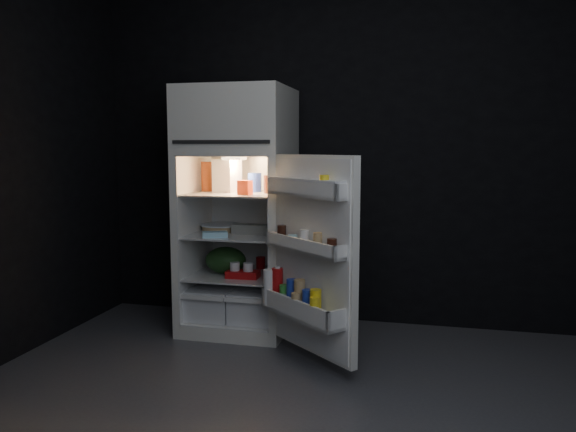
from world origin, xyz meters
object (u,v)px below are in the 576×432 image
(fridge_door, at_px, (309,258))
(milk_jug, at_px, (227,176))
(refrigerator, at_px, (239,202))
(yogurt_tray, at_px, (243,274))
(egg_carton, at_px, (252,229))

(fridge_door, xyz_separation_m, milk_jug, (-0.74, 0.60, 0.47))
(refrigerator, height_order, yogurt_tray, refrigerator)
(milk_jug, bearing_deg, fridge_door, -25.16)
(milk_jug, bearing_deg, refrigerator, 28.04)
(milk_jug, height_order, egg_carton, milk_jug)
(refrigerator, height_order, egg_carton, refrigerator)
(yogurt_tray, bearing_deg, egg_carton, 72.09)
(refrigerator, height_order, milk_jug, refrigerator)
(fridge_door, relative_size, milk_jug, 5.08)
(egg_carton, height_order, yogurt_tray, egg_carton)
(fridge_door, distance_m, egg_carton, 0.79)
(refrigerator, relative_size, fridge_door, 1.46)
(egg_carton, relative_size, yogurt_tray, 1.24)
(refrigerator, relative_size, milk_jug, 7.42)
(refrigerator, distance_m, egg_carton, 0.23)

